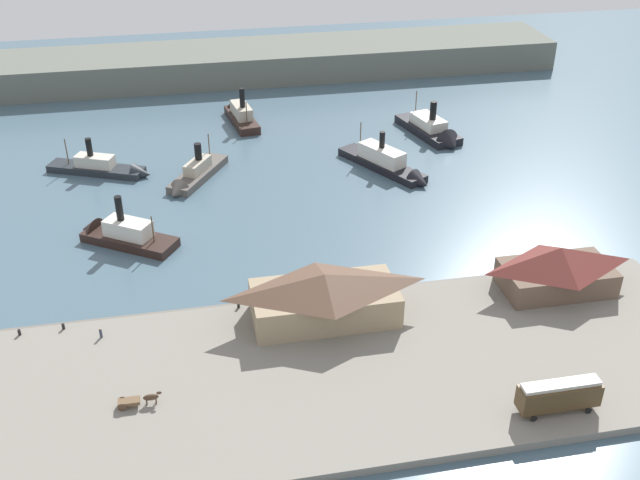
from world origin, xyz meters
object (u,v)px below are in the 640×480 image
(mooring_post_center_east, at_px, (239,305))
(ferry_moored_east, at_px, (389,164))
(ferry_mid_harbor, at_px, (240,114))
(ferry_outer_harbor, at_px, (434,131))
(ferry_near_quay, at_px, (193,176))
(pedestrian_by_tram, at_px, (101,333))
(mooring_post_center_west, at_px, (19,332))
(ferry_moored_west, at_px, (119,234))
(street_tram, at_px, (559,394))
(ferry_shed_customs_shed, at_px, (558,268))
(ferry_shed_west_terminal, at_px, (325,296))
(mooring_post_west, at_px, (63,326))
(ferry_departing_north, at_px, (107,168))
(horse_cart, at_px, (137,400))

(mooring_post_center_east, relative_size, ferry_moored_east, 0.04)
(ferry_mid_harbor, bearing_deg, ferry_outer_harbor, -23.54)
(ferry_near_quay, xyz_separation_m, ferry_moored_east, (41.09, -3.09, 0.38))
(pedestrian_by_tram, distance_m, ferry_near_quay, 54.09)
(pedestrian_by_tram, distance_m, mooring_post_center_west, 12.09)
(ferry_outer_harbor, xyz_separation_m, ferry_moored_east, (-15.38, -16.11, 0.21))
(ferry_moored_west, bearing_deg, ferry_outer_harbor, 26.39)
(street_tram, bearing_deg, mooring_post_center_west, 156.92)
(ferry_shed_customs_shed, bearing_deg, ferry_shed_west_terminal, -179.32)
(ferry_shed_west_terminal, bearing_deg, ferry_near_quay, 107.70)
(mooring_post_center_west, height_order, ferry_outer_harbor, ferry_outer_harbor)
(mooring_post_west, bearing_deg, ferry_shed_customs_shed, -3.12)
(mooring_post_center_west, height_order, ferry_near_quay, ferry_near_quay)
(street_tram, bearing_deg, ferry_shed_west_terminal, 134.73)
(ferry_moored_east, bearing_deg, mooring_post_center_east, -129.08)
(ferry_shed_west_terminal, distance_m, street_tram, 35.78)
(ferry_shed_west_terminal, xyz_separation_m, mooring_post_center_west, (-44.59, 4.33, -3.45))
(mooring_post_center_east, relative_size, ferry_departing_north, 0.04)
(ferry_moored_east, xyz_separation_m, ferry_departing_north, (-58.83, 10.63, -0.39))
(ferry_shed_west_terminal, xyz_separation_m, ferry_departing_north, (-34.71, 60.69, -3.80))
(ferry_shed_west_terminal, height_order, mooring_post_center_east, ferry_shed_west_terminal)
(ferry_departing_north, bearing_deg, mooring_post_west, -93.79)
(ferry_near_quay, bearing_deg, horse_cart, -98.86)
(ferry_shed_west_terminal, height_order, ferry_moored_west, ferry_moored_west)
(pedestrian_by_tram, height_order, mooring_post_center_west, pedestrian_by_tram)
(ferry_near_quay, bearing_deg, ferry_mid_harbor, 67.65)
(street_tram, height_order, ferry_departing_north, ferry_departing_north)
(ferry_departing_north, bearing_deg, ferry_shed_customs_shed, -39.80)
(horse_cart, relative_size, mooring_post_center_east, 6.32)
(ferry_shed_west_terminal, bearing_deg, ferry_moored_east, 64.27)
(mooring_post_west, bearing_deg, ferry_outer_harbor, 38.32)
(mooring_post_center_west, xyz_separation_m, ferry_departing_north, (9.88, 56.36, -0.35))
(ferry_near_quay, bearing_deg, ferry_departing_north, 156.98)
(ferry_mid_harbor, bearing_deg, ferry_moored_east, -51.37)
(mooring_post_west, height_order, mooring_post_center_west, same)
(horse_cart, height_order, ferry_departing_north, ferry_departing_north)
(ferry_moored_east, bearing_deg, ferry_near_quay, 175.70)
(ferry_shed_customs_shed, xyz_separation_m, horse_cart, (-65.04, -14.62, -2.93))
(ferry_moored_east, xyz_separation_m, ferry_mid_harbor, (-27.97, 35.00, 0.09))
(street_tram, distance_m, ferry_departing_north, 104.89)
(ferry_shed_west_terminal, xyz_separation_m, mooring_post_center_east, (-12.50, 4.96, -3.45))
(ferry_departing_north, bearing_deg, ferry_moored_west, -83.13)
(street_tram, height_order, ferry_moored_west, ferry_moored_west)
(ferry_outer_harbor, xyz_separation_m, ferry_mid_harbor, (-43.35, 18.88, 0.30))
(street_tram, bearing_deg, ferry_moored_west, 134.90)
(ferry_shed_west_terminal, relative_size, horse_cart, 3.88)
(mooring_post_center_west, height_order, ferry_moored_west, ferry_moored_west)
(ferry_outer_harbor, bearing_deg, ferry_moored_west, -153.61)
(mooring_post_center_east, relative_size, ferry_moored_west, 0.05)
(pedestrian_by_tram, bearing_deg, horse_cart, -70.94)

